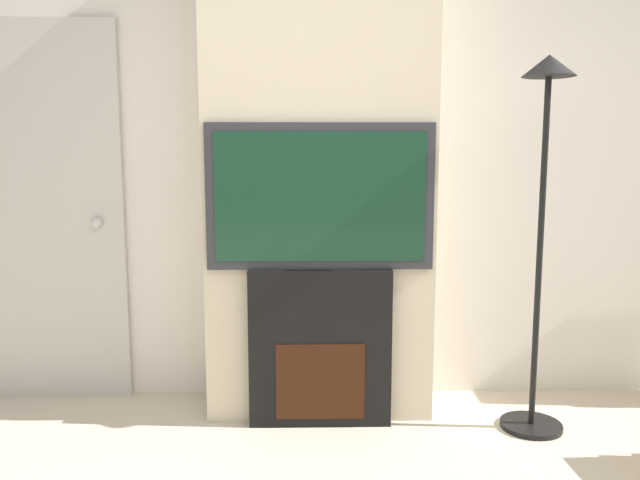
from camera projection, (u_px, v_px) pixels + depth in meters
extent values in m
cube|color=silver|center=(319.00, 157.00, 3.45)|extent=(6.00, 0.06, 2.70)
cube|color=beige|center=(319.00, 158.00, 3.22)|extent=(1.16, 0.40, 2.70)
cube|color=black|center=(320.00, 346.00, 3.16)|extent=(0.71, 0.14, 0.80)
cube|color=#33160A|center=(320.00, 382.00, 3.11)|extent=(0.44, 0.01, 0.39)
cube|color=#2D2D33|center=(320.00, 197.00, 3.05)|extent=(1.11, 0.06, 0.72)
cube|color=#143823|center=(320.00, 197.00, 3.02)|extent=(1.02, 0.01, 0.63)
cylinder|color=black|center=(531.00, 425.00, 3.14)|extent=(0.30, 0.30, 0.03)
cylinder|color=black|center=(540.00, 257.00, 3.02)|extent=(0.03, 0.03, 1.70)
cone|color=black|center=(549.00, 66.00, 2.89)|extent=(0.25, 0.25, 0.10)
cube|color=#BCB7AD|center=(39.00, 215.00, 3.41)|extent=(0.93, 0.04, 2.08)
sphere|color=silver|center=(97.00, 223.00, 3.38)|extent=(0.06, 0.06, 0.06)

